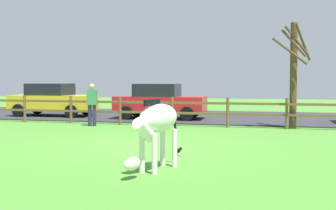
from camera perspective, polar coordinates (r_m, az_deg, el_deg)
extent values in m
plane|color=#47842D|center=(11.85, -3.59, -5.33)|extent=(60.00, 60.00, 0.00)
cube|color=#2D2D33|center=(20.84, 4.15, -1.51)|extent=(28.00, 7.40, 0.05)
cylinder|color=brown|center=(19.19, -18.40, -0.48)|extent=(0.11, 0.11, 1.13)
cylinder|color=brown|center=(18.14, -12.69, -0.60)|extent=(0.11, 0.11, 1.13)
cylinder|color=brown|center=(17.28, -6.35, -0.73)|extent=(0.11, 0.11, 1.13)
cylinder|color=brown|center=(16.66, 0.56, -0.86)|extent=(0.11, 0.11, 1.13)
cylinder|color=brown|center=(16.30, 7.89, -0.98)|extent=(0.11, 0.11, 1.13)
cylinder|color=brown|center=(16.22, 15.42, -1.09)|extent=(0.11, 0.11, 1.13)
cube|color=brown|center=(16.67, 0.56, -1.05)|extent=(21.37, 0.06, 0.09)
cube|color=brown|center=(16.64, 0.56, 0.31)|extent=(21.37, 0.06, 0.09)
cylinder|color=#513A23|center=(16.39, 16.23, 3.70)|extent=(0.25, 0.25, 3.85)
cylinder|color=#513A23|center=(16.20, 17.38, 7.95)|extent=(0.64, 0.70, 1.30)
cylinder|color=#513A23|center=(16.07, 16.60, 8.22)|extent=(0.86, 0.23, 1.04)
cylinder|color=#513A23|center=(15.84, 15.75, 6.89)|extent=(1.23, 0.44, 1.00)
cylinder|color=#513A23|center=(16.03, 16.28, 7.86)|extent=(0.89, 0.13, 1.02)
ellipsoid|color=white|center=(8.52, -1.24, -1.73)|extent=(0.79, 1.32, 0.56)
cylinder|color=white|center=(8.19, -1.80, -6.46)|extent=(0.11, 0.11, 0.78)
cylinder|color=white|center=(8.34, -3.46, -6.29)|extent=(0.11, 0.11, 0.78)
cylinder|color=white|center=(8.88, 0.86, -5.70)|extent=(0.11, 0.11, 0.78)
cylinder|color=white|center=(9.01, -0.71, -5.56)|extent=(0.11, 0.11, 0.78)
cylinder|color=white|center=(8.09, -3.12, -3.33)|extent=(0.39, 0.63, 0.51)
ellipsoid|color=white|center=(7.83, -4.76, -7.75)|extent=(0.31, 0.48, 0.24)
cube|color=black|center=(8.28, -2.11, 0.35)|extent=(0.18, 0.55, 0.12)
cylinder|color=black|center=(9.12, 0.89, -2.34)|extent=(0.10, 0.20, 0.54)
cylinder|color=black|center=(10.25, 1.21, -6.52)|extent=(0.01, 0.01, 0.06)
cylinder|color=black|center=(10.21, 1.16, -6.55)|extent=(0.01, 0.01, 0.06)
ellipsoid|color=black|center=(10.21, 1.19, -6.04)|extent=(0.18, 0.10, 0.12)
sphere|color=black|center=(10.19, 1.68, -5.78)|extent=(0.07, 0.07, 0.07)
cube|color=yellow|center=(21.51, -14.91, 0.34)|extent=(4.02, 1.75, 0.70)
cube|color=black|center=(21.55, -15.29, 2.02)|extent=(1.92, 1.59, 0.56)
cylinder|color=black|center=(21.69, -10.69, -0.51)|extent=(0.60, 0.19, 0.60)
cylinder|color=black|center=(20.16, -12.65, -0.82)|extent=(0.60, 0.19, 0.60)
cylinder|color=black|center=(22.92, -16.87, -0.39)|extent=(0.60, 0.19, 0.60)
cylinder|color=black|center=(21.47, -19.15, -0.67)|extent=(0.60, 0.19, 0.60)
cube|color=red|center=(19.32, -1.00, 0.12)|extent=(4.04, 1.79, 0.70)
cube|color=black|center=(19.33, -1.43, 1.99)|extent=(1.94, 1.61, 0.56)
cylinder|color=black|center=(19.90, 3.36, -0.80)|extent=(0.60, 0.19, 0.60)
cylinder|color=black|center=(18.23, 2.50, -1.17)|extent=(0.60, 0.19, 0.60)
cylinder|color=black|center=(20.51, -4.10, -0.68)|extent=(0.60, 0.19, 0.60)
cylinder|color=black|center=(18.89, -5.59, -1.03)|extent=(0.60, 0.19, 0.60)
cylinder|color=#232847|center=(16.96, -10.28, -1.36)|extent=(0.14, 0.14, 0.82)
cylinder|color=#232847|center=(16.91, -9.69, -1.37)|extent=(0.14, 0.14, 0.82)
cube|color=#38844C|center=(16.89, -10.01, 1.00)|extent=(0.39, 0.28, 0.58)
sphere|color=tan|center=(16.88, -10.03, 2.43)|extent=(0.22, 0.22, 0.22)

